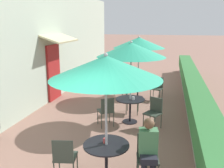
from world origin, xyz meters
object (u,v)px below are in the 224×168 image
(cafe_chair_near_right, at_px, (147,153))
(cafe_chair_mid_right, at_px, (154,111))
(seated_patron_near_right, at_px, (148,148))
(coffee_cup_near, at_px, (105,140))
(patio_umbrella_near, at_px, (106,67))
(cafe_chair_mid_back, at_px, (130,98))
(patio_table_far, at_px, (138,84))
(patio_umbrella_far, at_px, (139,43))
(cafe_chair_far_right, at_px, (157,87))
(patio_table_near, at_px, (106,153))
(patio_table_mid, at_px, (130,105))
(cafe_chair_far_left, at_px, (119,83))
(cafe_chair_near_left, at_px, (65,156))
(coffee_cup_far, at_px, (136,78))
(patio_umbrella_mid, at_px, (131,50))
(cafe_chair_mid_left, at_px, (106,109))
(coffee_cup_mid, at_px, (133,98))

(cafe_chair_near_right, xyz_separation_m, cafe_chair_mid_right, (-0.03, 2.39, 0.00))
(seated_patron_near_right, xyz_separation_m, coffee_cup_near, (-0.80, -0.05, 0.08))
(cafe_chair_mid_right, bearing_deg, patio_umbrella_near, 101.63)
(cafe_chair_near_right, relative_size, cafe_chair_mid_back, 1.00)
(patio_table_far, bearing_deg, patio_umbrella_far, -97.13)
(patio_table_far, distance_m, cafe_chair_far_right, 0.77)
(cafe_chair_mid_right, height_order, cafe_chair_far_right, same)
(patio_table_near, relative_size, cafe_chair_near_right, 0.98)
(patio_table_mid, bearing_deg, cafe_chair_far_left, 107.86)
(cafe_chair_near_left, height_order, coffee_cup_far, cafe_chair_near_left)
(patio_table_far, bearing_deg, cafe_chair_far_right, -8.39)
(patio_table_far, xyz_separation_m, coffee_cup_far, (-0.08, 0.04, 0.22))
(patio_table_near, distance_m, seated_patron_near_right, 0.78)
(patio_table_near, bearing_deg, cafe_chair_mid_right, 74.82)
(cafe_chair_mid_right, bearing_deg, cafe_chair_near_left, 89.61)
(coffee_cup_near, bearing_deg, patio_umbrella_mid, 89.44)
(coffee_cup_near, distance_m, coffee_cup_far, 5.44)
(cafe_chair_mid_back, relative_size, patio_table_far, 1.02)
(patio_umbrella_mid, relative_size, cafe_chair_mid_left, 2.77)
(patio_umbrella_near, distance_m, cafe_chair_near_right, 1.81)
(patio_umbrella_near, relative_size, coffee_cup_mid, 26.75)
(patio_umbrella_near, bearing_deg, cafe_chair_mid_right, 74.82)
(patio_table_far, xyz_separation_m, patio_umbrella_far, (-0.00, -0.00, 1.61))
(cafe_chair_near_right, xyz_separation_m, cafe_chair_mid_left, (-1.35, 2.19, 0.00))
(patio_umbrella_near, distance_m, coffee_cup_near, 1.39)
(coffee_cup_near, relative_size, patio_table_far, 0.11)
(cafe_chair_mid_left, bearing_deg, coffee_cup_mid, -2.19)
(patio_table_far, bearing_deg, cafe_chair_mid_back, -90.55)
(patio_umbrella_mid, height_order, cafe_chair_mid_back, patio_umbrella_mid)
(patio_umbrella_near, distance_m, patio_table_mid, 3.30)
(patio_umbrella_near, xyz_separation_m, cafe_chair_mid_right, (0.71, 2.61, -1.64))
(patio_umbrella_mid, relative_size, patio_table_far, 2.82)
(coffee_cup_mid, relative_size, patio_table_far, 0.11)
(coffee_cup_near, xyz_separation_m, cafe_chair_mid_right, (0.75, 2.55, -0.25))
(patio_umbrella_far, height_order, coffee_cup_far, patio_umbrella_far)
(coffee_cup_near, bearing_deg, patio_umbrella_far, 90.78)
(patio_table_mid, distance_m, cafe_chair_far_right, 2.55)
(patio_umbrella_far, distance_m, cafe_chair_far_right, 1.81)
(seated_patron_near_right, bearing_deg, patio_umbrella_near, -2.64)
(cafe_chair_far_right, bearing_deg, cafe_chair_mid_right, 105.29)
(patio_umbrella_mid, bearing_deg, patio_umbrella_near, -89.76)
(seated_patron_near_right, relative_size, cafe_chair_far_right, 1.44)
(cafe_chair_near_right, distance_m, seated_patron_near_right, 0.20)
(patio_table_mid, bearing_deg, seated_patron_near_right, -74.47)
(coffee_cup_mid, bearing_deg, cafe_chair_near_left, -105.27)
(patio_umbrella_far, relative_size, cafe_chair_far_left, 2.77)
(cafe_chair_mid_back, bearing_deg, cafe_chair_near_left, -12.18)
(patio_table_mid, distance_m, patio_table_far, 2.57)
(cafe_chair_mid_back, distance_m, cafe_chair_far_left, 2.06)
(cafe_chair_mid_right, distance_m, cafe_chair_far_left, 3.36)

